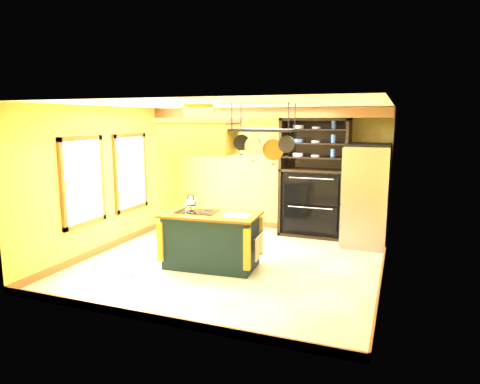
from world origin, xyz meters
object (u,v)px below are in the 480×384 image
Objects in this scene: range_hood at (199,134)px; refrigerator at (366,197)px; pot_rack at (264,136)px; hutch at (314,192)px; kitchen_island at (211,239)px.

refrigerator is at bearing 42.25° from range_hood.
pot_rack is 2.90m from hutch.
kitchen_island is 1.32× the size of range_hood.
range_hood and pot_rack have the same top height.
range_hood is at bearing -118.58° from hutch.
kitchen_island is at bearing -115.12° from hutch.
range_hood reaches higher than kitchen_island.
pot_rack is 0.53× the size of refrigerator.
pot_rack reaches higher than hutch.
hutch is (0.31, 2.59, -1.26)m from pot_rack.
kitchen_island is 1.77m from range_hood.
kitchen_island is 1.96m from pot_rack.
kitchen_island is at bearing -179.87° from pot_rack.
range_hood is (-0.20, -0.00, 1.75)m from kitchen_island.
hutch is at bearing 60.82° from kitchen_island.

